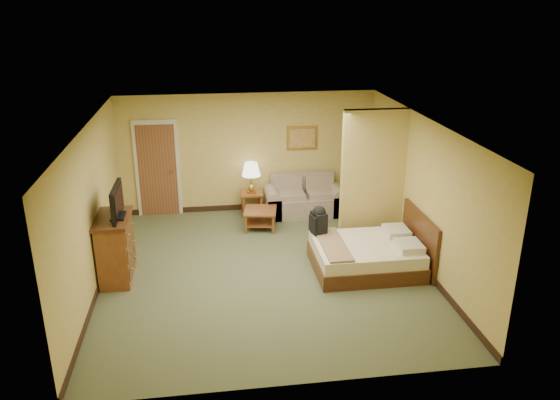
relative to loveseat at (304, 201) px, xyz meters
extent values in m
plane|color=#505839|center=(-1.17, -2.57, -0.28)|extent=(6.00, 6.00, 0.00)
plane|color=white|center=(-1.17, -2.57, 2.32)|extent=(6.00, 6.00, 0.00)
cube|color=tan|center=(-1.17, 0.43, 1.02)|extent=(5.50, 0.02, 2.60)
cube|color=tan|center=(-3.92, -2.57, 1.02)|extent=(0.02, 6.00, 2.60)
cube|color=tan|center=(1.58, -2.57, 1.02)|extent=(0.02, 6.00, 2.60)
cube|color=tan|center=(0.98, -1.65, 1.02)|extent=(1.20, 0.15, 2.60)
cube|color=beige|center=(-3.12, 0.40, 0.77)|extent=(0.94, 0.06, 2.10)
cube|color=brown|center=(-3.12, 0.38, 0.72)|extent=(0.80, 0.04, 2.00)
cylinder|color=#B29241|center=(-2.82, 0.33, 0.72)|extent=(0.04, 0.12, 0.04)
cube|color=black|center=(-1.17, 0.42, -0.22)|extent=(5.50, 0.02, 0.12)
cube|color=gray|center=(0.00, -0.05, -0.07)|extent=(1.41, 0.76, 0.42)
cube|color=gray|center=(0.00, 0.28, 0.36)|extent=(1.41, 0.18, 0.44)
cube|color=gray|center=(-0.71, -0.05, -0.04)|extent=(0.30, 0.76, 0.47)
cube|color=gray|center=(0.71, -0.05, -0.04)|extent=(0.30, 0.76, 0.47)
cube|color=brown|center=(-1.15, 0.08, 0.22)|extent=(0.47, 0.47, 0.04)
cube|color=brown|center=(-1.15, 0.08, -0.14)|extent=(0.40, 0.40, 0.03)
cube|color=brown|center=(-1.34, -0.11, -0.04)|extent=(0.05, 0.05, 0.48)
cube|color=brown|center=(-0.96, -0.11, -0.04)|extent=(0.05, 0.05, 0.48)
cube|color=brown|center=(-1.34, 0.27, -0.04)|extent=(0.05, 0.05, 0.48)
cube|color=brown|center=(-0.96, 0.27, -0.04)|extent=(0.05, 0.05, 0.48)
cylinder|color=#B29241|center=(-1.15, 0.08, 0.26)|extent=(0.20, 0.20, 0.04)
cylinder|color=#B29241|center=(-1.15, 0.08, 0.51)|extent=(0.03, 0.03, 0.34)
cone|color=white|center=(-1.15, 0.08, 0.76)|extent=(0.40, 0.40, 0.28)
cube|color=brown|center=(-1.04, -0.70, 0.11)|extent=(0.74, 0.74, 0.04)
cube|color=brown|center=(-1.04, -0.70, -0.14)|extent=(0.64, 0.64, 0.03)
cube|color=brown|center=(-1.32, -0.97, -0.09)|extent=(0.05, 0.05, 0.39)
cube|color=brown|center=(-0.77, -0.42, -0.09)|extent=(0.05, 0.05, 0.39)
cube|color=#B78E3F|center=(0.00, 0.41, 1.32)|extent=(0.67, 0.03, 0.52)
cube|color=#AB6D34|center=(0.00, 0.39, 1.32)|extent=(0.56, 0.02, 0.41)
cube|color=brown|center=(-3.65, -2.47, 0.25)|extent=(0.49, 0.97, 1.06)
cube|color=#43210F|center=(-3.65, -2.47, 0.80)|extent=(0.55, 1.04, 0.05)
cube|color=black|center=(-3.55, -2.47, 0.85)|extent=(0.22, 0.38, 0.03)
cube|color=black|center=(-3.55, -2.47, 1.10)|extent=(0.08, 0.87, 0.52)
cube|color=#43210F|center=(0.58, -2.73, -0.15)|extent=(1.80, 1.44, 0.27)
cube|color=#FAECCC|center=(0.58, -2.73, 0.10)|extent=(1.74, 1.38, 0.22)
cube|color=#43210F|center=(1.54, -2.73, 0.21)|extent=(0.06, 1.53, 0.99)
cube|color=beige|center=(1.23, -3.04, 0.26)|extent=(0.40, 0.49, 0.13)
cube|color=beige|center=(1.23, -2.41, 0.26)|extent=(0.40, 0.49, 0.13)
cube|color=#886B4A|center=(-0.01, -2.73, 0.22)|extent=(0.40, 1.35, 0.04)
cube|color=black|center=(-0.15, -2.20, 0.41)|extent=(0.28, 0.35, 0.41)
sphere|color=black|center=(-0.15, -2.20, 0.61)|extent=(0.24, 0.24, 0.24)
camera|label=1|loc=(-2.09, -10.98, 4.19)|focal=35.00mm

